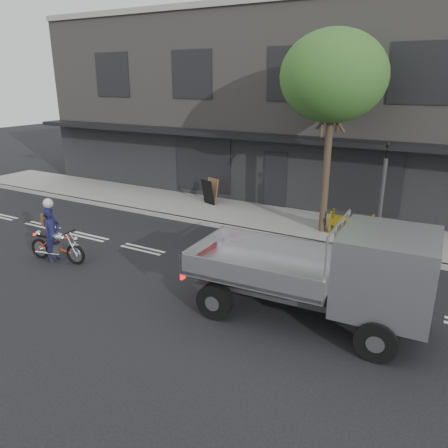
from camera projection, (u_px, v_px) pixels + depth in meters
ground at (206, 264)px, 12.96m from camera, size 80.00×80.00×0.00m
sidewalk at (270, 219)px, 16.82m from camera, size 32.00×3.20×0.15m
kerb at (252, 231)px, 15.49m from camera, size 32.00×0.20×0.15m
building_main at (328, 105)px, 21.02m from camera, size 26.00×10.00×8.00m
street_tree at (333, 77)px, 13.73m from camera, size 3.40×3.40×6.74m
traffic_light_pole at (381, 203)px, 13.24m from camera, size 0.12×0.12×3.50m
motorcycle at (57, 245)px, 13.02m from camera, size 1.95×0.57×1.01m
rider at (52, 234)px, 13.00m from camera, size 0.48×0.65×1.65m
flatbed_ute at (361, 272)px, 9.16m from camera, size 5.33×2.39×2.43m
construction_barrier at (350, 225)px, 14.65m from camera, size 1.48×0.65×0.81m
sandwich_board at (208, 192)px, 18.39m from camera, size 0.78×0.65×1.06m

